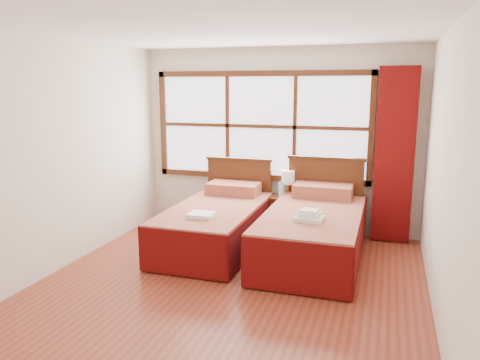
% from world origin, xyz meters
% --- Properties ---
extents(floor, '(4.50, 4.50, 0.00)m').
position_xyz_m(floor, '(0.00, 0.00, 0.00)').
color(floor, brown).
rests_on(floor, ground).
extents(ceiling, '(4.50, 4.50, 0.00)m').
position_xyz_m(ceiling, '(0.00, 0.00, 2.60)').
color(ceiling, white).
rests_on(ceiling, wall_back).
extents(wall_back, '(4.00, 0.00, 4.00)m').
position_xyz_m(wall_back, '(0.00, 2.25, 1.30)').
color(wall_back, silver).
rests_on(wall_back, floor).
extents(wall_left, '(0.00, 4.50, 4.50)m').
position_xyz_m(wall_left, '(-2.00, 0.00, 1.30)').
color(wall_left, silver).
rests_on(wall_left, floor).
extents(wall_right, '(0.00, 4.50, 4.50)m').
position_xyz_m(wall_right, '(2.00, 0.00, 1.30)').
color(wall_right, silver).
rests_on(wall_right, floor).
extents(window, '(3.16, 0.06, 1.56)m').
position_xyz_m(window, '(-0.25, 2.21, 1.50)').
color(window, white).
rests_on(window, wall_back).
extents(curtain, '(0.50, 0.16, 2.30)m').
position_xyz_m(curtain, '(1.60, 2.11, 1.17)').
color(curtain, '#680A0A').
rests_on(curtain, wall_back).
extents(bed_left, '(1.07, 2.09, 1.04)m').
position_xyz_m(bed_left, '(-0.55, 1.20, 0.32)').
color(bed_left, '#3C200C').
rests_on(bed_left, floor).
extents(bed_right, '(1.14, 2.21, 1.11)m').
position_xyz_m(bed_right, '(0.71, 1.20, 0.34)').
color(bed_right, '#3C200C').
rests_on(bed_right, floor).
extents(nightstand, '(0.41, 0.40, 0.54)m').
position_xyz_m(nightstand, '(0.16, 1.99, 0.27)').
color(nightstand, '#492310').
rests_on(nightstand, floor).
extents(towels_left, '(0.30, 0.27, 0.05)m').
position_xyz_m(towels_left, '(-0.54, 0.63, 0.58)').
color(towels_left, white).
rests_on(towels_left, bed_left).
extents(towels_right, '(0.33, 0.30, 0.13)m').
position_xyz_m(towels_right, '(0.72, 0.73, 0.64)').
color(towels_right, white).
rests_on(towels_right, bed_right).
extents(lamp, '(0.18, 0.18, 0.36)m').
position_xyz_m(lamp, '(0.20, 2.07, 0.79)').
color(lamp, gold).
rests_on(lamp, nightstand).
extents(bottle_near, '(0.06, 0.06, 0.23)m').
position_xyz_m(bottle_near, '(0.12, 1.95, 0.64)').
color(bottle_near, '#BBE0F0').
rests_on(bottle_near, nightstand).
extents(bottle_far, '(0.06, 0.06, 0.22)m').
position_xyz_m(bottle_far, '(0.14, 1.91, 0.64)').
color(bottle_far, '#BBE0F0').
rests_on(bottle_far, nightstand).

